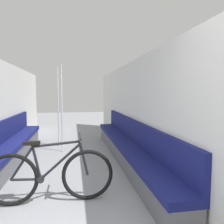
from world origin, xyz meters
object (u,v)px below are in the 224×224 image
object	(u,v)px
bench_seat_row_right	(127,148)
bicycle	(50,176)
bench_seat_row_left	(6,153)
grab_pole_near	(62,110)
grab_pole_far	(58,108)

from	to	relation	value
bench_seat_row_right	bicycle	xyz separation A→B (m)	(-1.39, -1.50, 0.07)
bench_seat_row_left	bench_seat_row_right	xyz separation A→B (m)	(2.35, 0.00, 0.00)
bicycle	grab_pole_near	world-z (taller)	grab_pole_near
bench_seat_row_right	bicycle	size ratio (longest dim) A/B	3.11
bench_seat_row_left	grab_pole_far	bearing A→B (deg)	61.47
bicycle	grab_pole_near	xyz separation A→B (m)	(0.04, 2.52, 0.65)
bench_seat_row_right	grab_pole_far	distance (m)	2.30
bench_seat_row_right	grab_pole_near	bearing A→B (deg)	143.08
bench_seat_row_left	bicycle	distance (m)	1.79
bench_seat_row_right	bench_seat_row_left	bearing A→B (deg)	180.00
bench_seat_row_left	grab_pole_far	xyz separation A→B (m)	(0.88, 1.61, 0.73)
bench_seat_row_right	grab_pole_near	distance (m)	1.84
grab_pole_far	bicycle	bearing A→B (deg)	-88.39
bench_seat_row_left	bicycle	bearing A→B (deg)	-57.31
grab_pole_near	grab_pole_far	bearing A→B (deg)	101.75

